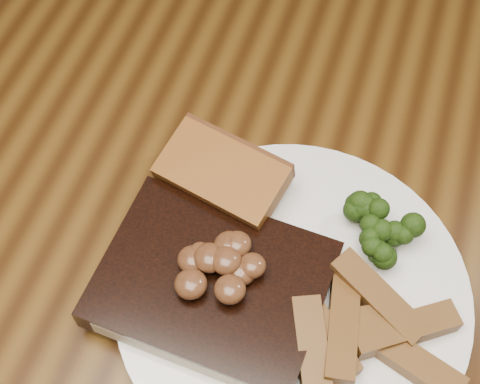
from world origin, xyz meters
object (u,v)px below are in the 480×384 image
object	(u,v)px
plate	(292,294)
dining_table	(231,253)
chair_far	(443,19)
potato_wedges	(361,317)
garlic_bread	(222,186)
steak	(213,284)

from	to	relation	value
plate	dining_table	bearing A→B (deg)	139.01
chair_far	plate	xyz separation A→B (m)	(-0.09, -0.67, 0.27)
dining_table	potato_wedges	world-z (taller)	potato_wedges
garlic_bread	dining_table	bearing A→B (deg)	-19.26
chair_far	garlic_bread	xyz separation A→B (m)	(-0.18, -0.59, 0.29)
garlic_bread	steak	bearing A→B (deg)	-62.97
potato_wedges	garlic_bread	bearing A→B (deg)	150.51
chair_far	garlic_bread	size ratio (longest dim) A/B	8.21
steak	potato_wedges	size ratio (longest dim) A/B	1.58
steak	garlic_bread	world-z (taller)	steak
dining_table	garlic_bread	world-z (taller)	garlic_bread
plate	potato_wedges	world-z (taller)	potato_wedges
chair_far	steak	xyz separation A→B (m)	(-0.16, -0.69, 0.29)
plate	garlic_bread	xyz separation A→B (m)	(-0.09, 0.07, 0.02)
garlic_bread	potato_wedges	size ratio (longest dim) A/B	0.95
steak	chair_far	bearing A→B (deg)	80.51
chair_far	potato_wedges	xyz separation A→B (m)	(-0.03, -0.67, 0.29)
chair_far	dining_table	bearing A→B (deg)	75.54
dining_table	plate	distance (m)	0.14
dining_table	garlic_bread	size ratio (longest dim) A/B	14.76
chair_far	plate	bearing A→B (deg)	83.52
dining_table	potato_wedges	bearing A→B (deg)	-29.29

